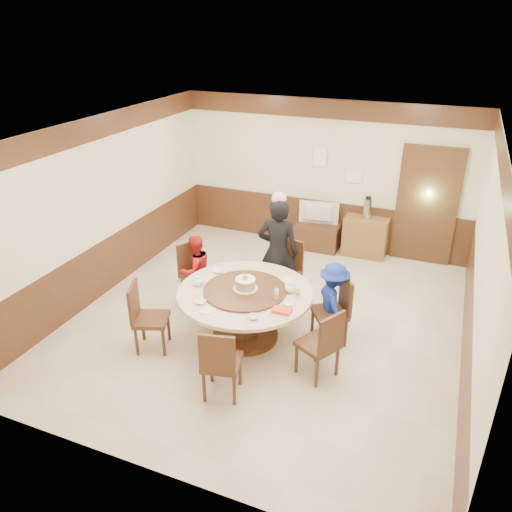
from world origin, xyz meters
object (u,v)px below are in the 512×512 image
at_px(person_red, 196,270).
at_px(tv_stand, 317,236).
at_px(person_standing, 278,252).
at_px(thermos, 367,208).
at_px(shrimp_platter, 282,312).
at_px(person_blue, 333,302).
at_px(birthday_cake, 245,284).
at_px(banquet_table, 245,305).
at_px(television, 318,214).
at_px(side_cabinet, 365,237).

height_order(person_red, tv_stand, person_red).
bearing_deg(person_standing, thermos, -121.69).
bearing_deg(shrimp_platter, person_blue, 59.45).
relative_size(person_standing, person_red, 1.53).
xyz_separation_m(birthday_cake, tv_stand, (0.11, 3.27, -0.61)).
bearing_deg(birthday_cake, tv_stand, 88.10).
height_order(banquet_table, tv_stand, banquet_table).
bearing_deg(birthday_cake, banquet_table, -91.84).
height_order(banquet_table, person_standing, person_standing).
relative_size(person_standing, birthday_cake, 5.12).
distance_m(shrimp_platter, television, 3.67).
height_order(shrimp_platter, thermos, thermos).
bearing_deg(shrimp_platter, banquet_table, 152.48).
xyz_separation_m(banquet_table, birthday_cake, (0.00, 0.02, 0.32)).
bearing_deg(thermos, banquet_table, -107.00).
height_order(person_standing, television, person_standing).
bearing_deg(thermos, tv_stand, -178.10).
distance_m(person_red, birthday_cake, 1.28).
bearing_deg(person_standing, side_cabinet, -121.94).
distance_m(person_standing, television, 2.20).
relative_size(person_red, tv_stand, 1.33).
bearing_deg(person_standing, birthday_cake, 76.91).
height_order(banquet_table, side_cabinet, banquet_table).
relative_size(banquet_table, side_cabinet, 2.31).
bearing_deg(tv_stand, television, 0.00).
relative_size(person_red, birthday_cake, 3.34).
relative_size(banquet_table, person_blue, 1.59).
distance_m(tv_stand, side_cabinet, 0.92).
xyz_separation_m(side_cabinet, thermos, (-0.01, 0.00, 0.56)).
relative_size(banquet_table, person_red, 1.63).
relative_size(shrimp_platter, side_cabinet, 0.38).
distance_m(shrimp_platter, thermos, 3.68).
distance_m(banquet_table, person_standing, 1.14).
bearing_deg(shrimp_platter, thermos, 84.39).
bearing_deg(person_blue, tv_stand, -15.05).
distance_m(person_red, person_blue, 2.22).
xyz_separation_m(person_red, tv_stand, (1.21, 2.67, -0.32)).
bearing_deg(shrimp_platter, television, 98.55).
height_order(person_red, shrimp_platter, person_red).
height_order(banquet_table, birthday_cake, birthday_cake).
distance_m(person_standing, tv_stand, 2.28).
bearing_deg(side_cabinet, banquet_table, -107.18).
bearing_deg(side_cabinet, person_standing, -113.04).
relative_size(person_red, television, 1.50).
bearing_deg(person_blue, thermos, -32.55).
relative_size(birthday_cake, shrimp_platter, 1.13).
height_order(person_red, television, person_red).
height_order(banquet_table, shrimp_platter, shrimp_platter).
distance_m(person_blue, tv_stand, 3.03).
distance_m(banquet_table, birthday_cake, 0.32).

